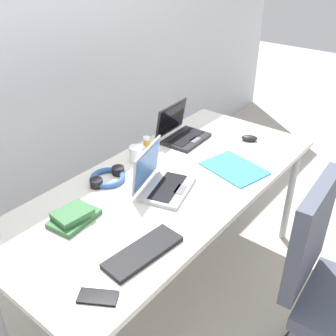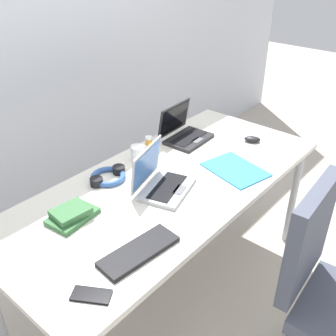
# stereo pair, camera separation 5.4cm
# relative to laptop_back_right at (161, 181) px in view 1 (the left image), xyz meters

# --- Properties ---
(ground_plane) EXTENTS (12.00, 12.00, 0.00)m
(ground_plane) POSITION_rel_laptop_back_right_xyz_m (0.07, 0.02, -0.78)
(ground_plane) COLOR #B7AD9E
(wall_back) EXTENTS (6.00, 0.13, 2.60)m
(wall_back) POSITION_rel_laptop_back_right_xyz_m (0.07, 1.12, 0.52)
(wall_back) COLOR silver
(wall_back) RESTS_ON ground_plane
(desk) EXTENTS (1.80, 0.80, 0.74)m
(desk) POSITION_rel_laptop_back_right_xyz_m (0.07, 0.02, -0.10)
(desk) COLOR silver
(desk) RESTS_ON ground_plane
(laptop_back_right) EXTENTS (0.34, 0.30, 0.22)m
(laptop_back_right) POSITION_rel_laptop_back_right_xyz_m (0.00, 0.00, 0.00)
(laptop_back_right) COLOR #B7BABC
(laptop_back_right) RESTS_ON desk
(laptop_front_right) EXTENTS (0.29, 0.24, 0.21)m
(laptop_front_right) POSITION_rel_laptop_back_right_xyz_m (0.50, 0.25, -0.00)
(laptop_front_right) COLOR #232326
(laptop_front_right) RESTS_ON desk
(external_keyboard) EXTENTS (0.34, 0.15, 0.02)m
(external_keyboard) POSITION_rel_laptop_back_right_xyz_m (-0.39, -0.23, -0.03)
(external_keyboard) COLOR black
(external_keyboard) RESTS_ON desk
(computer_mouse) EXTENTS (0.10, 0.11, 0.03)m
(computer_mouse) POSITION_rel_laptop_back_right_xyz_m (0.73, -0.08, -0.03)
(computer_mouse) COLOR black
(computer_mouse) RESTS_ON desk
(cell_phone) EXTENTS (0.13, 0.15, 0.01)m
(cell_phone) POSITION_rel_laptop_back_right_xyz_m (-0.65, -0.25, -0.04)
(cell_phone) COLOR black
(cell_phone) RESTS_ON desk
(headphones) EXTENTS (0.21, 0.18, 0.04)m
(headphones) POSITION_rel_laptop_back_right_xyz_m (-0.11, 0.26, -0.03)
(headphones) COLOR #335999
(headphones) RESTS_ON desk
(pill_bottle) EXTENTS (0.04, 0.04, 0.08)m
(pill_bottle) POSITION_rel_laptop_back_right_xyz_m (0.26, 0.32, -0.00)
(pill_bottle) COLOR gold
(pill_bottle) RESTS_ON desk
(book_stack) EXTENTS (0.22, 0.16, 0.05)m
(book_stack) POSITION_rel_laptop_back_right_xyz_m (-0.43, 0.14, -0.02)
(book_stack) COLOR #336638
(book_stack) RESTS_ON desk
(paper_folder_mid_desk) EXTENTS (0.30, 0.36, 0.01)m
(paper_folder_mid_desk) POSITION_rel_laptop_back_right_xyz_m (0.38, -0.18, -0.04)
(paper_folder_mid_desk) COLOR #338CC6
(paper_folder_mid_desk) RESTS_ON desk
(coffee_mug) EXTENTS (0.11, 0.08, 0.09)m
(coffee_mug) POSITION_rel_laptop_back_right_xyz_m (0.13, 0.28, 0.00)
(coffee_mug) COLOR white
(coffee_mug) RESTS_ON desk
(office_chair) EXTENTS (0.52, 0.55, 0.97)m
(office_chair) POSITION_rel_laptop_back_right_xyz_m (0.15, -0.86, -0.39)
(office_chair) COLOR black
(office_chair) RESTS_ON ground_plane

